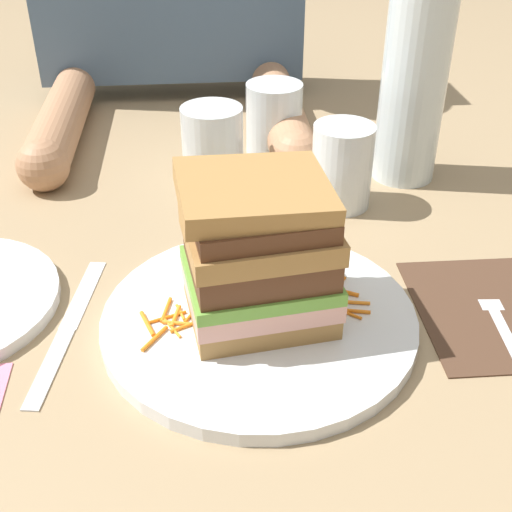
# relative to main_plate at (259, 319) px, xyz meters

# --- Properties ---
(ground_plane) EXTENTS (3.00, 3.00, 0.00)m
(ground_plane) POSITION_rel_main_plate_xyz_m (-0.01, 0.00, -0.01)
(ground_plane) COLOR #9E8460
(main_plate) EXTENTS (0.27, 0.27, 0.01)m
(main_plate) POSITION_rel_main_plate_xyz_m (0.00, 0.00, 0.00)
(main_plate) COLOR white
(main_plate) RESTS_ON ground_plane
(sandwich) EXTENTS (0.13, 0.12, 0.13)m
(sandwich) POSITION_rel_main_plate_xyz_m (-0.00, 0.00, 0.07)
(sandwich) COLOR #A87A42
(sandwich) RESTS_ON main_plate
(carrot_shred_0) EXTENTS (0.02, 0.03, 0.00)m
(carrot_shred_0) POSITION_rel_main_plate_xyz_m (-0.09, -0.03, 0.01)
(carrot_shred_0) COLOR orange
(carrot_shred_0) RESTS_ON main_plate
(carrot_shred_1) EXTENTS (0.01, 0.03, 0.00)m
(carrot_shred_1) POSITION_rel_main_plate_xyz_m (-0.07, 0.00, 0.01)
(carrot_shred_1) COLOR orange
(carrot_shred_1) RESTS_ON main_plate
(carrot_shred_2) EXTENTS (0.03, 0.01, 0.00)m
(carrot_shred_2) POSITION_rel_main_plate_xyz_m (-0.08, -0.00, 0.01)
(carrot_shred_2) COLOR orange
(carrot_shred_2) RESTS_ON main_plate
(carrot_shred_3) EXTENTS (0.02, 0.03, 0.00)m
(carrot_shred_3) POSITION_rel_main_plate_xyz_m (-0.08, -0.01, 0.01)
(carrot_shred_3) COLOR orange
(carrot_shred_3) RESTS_ON main_plate
(carrot_shred_4) EXTENTS (0.01, 0.02, 0.00)m
(carrot_shred_4) POSITION_rel_main_plate_xyz_m (-0.06, 0.00, 0.01)
(carrot_shred_4) COLOR orange
(carrot_shred_4) RESTS_ON main_plate
(carrot_shred_5) EXTENTS (0.03, 0.01, 0.00)m
(carrot_shred_5) POSITION_rel_main_plate_xyz_m (-0.06, -0.01, 0.01)
(carrot_shred_5) COLOR orange
(carrot_shred_5) RESTS_ON main_plate
(carrot_shred_6) EXTENTS (0.02, 0.03, 0.00)m
(carrot_shred_6) POSITION_rel_main_plate_xyz_m (-0.10, -0.01, 0.01)
(carrot_shred_6) COLOR orange
(carrot_shred_6) RESTS_ON main_plate
(carrot_shred_7) EXTENTS (0.01, 0.02, 0.00)m
(carrot_shred_7) POSITION_rel_main_plate_xyz_m (-0.07, 0.01, 0.01)
(carrot_shred_7) COLOR orange
(carrot_shred_7) RESTS_ON main_plate
(carrot_shred_8) EXTENTS (0.01, 0.03, 0.00)m
(carrot_shred_8) POSITION_rel_main_plate_xyz_m (-0.08, 0.01, 0.01)
(carrot_shred_8) COLOR orange
(carrot_shred_8) RESTS_ON main_plate
(carrot_shred_9) EXTENTS (0.02, 0.01, 0.00)m
(carrot_shred_9) POSITION_rel_main_plate_xyz_m (-0.07, -0.01, 0.01)
(carrot_shred_9) COLOR orange
(carrot_shred_9) RESTS_ON main_plate
(carrot_shred_10) EXTENTS (0.01, 0.03, 0.00)m
(carrot_shred_10) POSITION_rel_main_plate_xyz_m (0.07, -0.00, 0.01)
(carrot_shred_10) COLOR orange
(carrot_shred_10) RESTS_ON main_plate
(carrot_shred_11) EXTENTS (0.01, 0.02, 0.00)m
(carrot_shred_11) POSITION_rel_main_plate_xyz_m (0.07, 0.02, 0.01)
(carrot_shred_11) COLOR orange
(carrot_shred_11) RESTS_ON main_plate
(carrot_shred_12) EXTENTS (0.02, 0.01, 0.00)m
(carrot_shred_12) POSITION_rel_main_plate_xyz_m (0.08, 0.02, 0.01)
(carrot_shred_12) COLOR orange
(carrot_shred_12) RESTS_ON main_plate
(carrot_shred_13) EXTENTS (0.01, 0.03, 0.00)m
(carrot_shred_13) POSITION_rel_main_plate_xyz_m (0.06, 0.02, 0.01)
(carrot_shred_13) COLOR orange
(carrot_shred_13) RESTS_ON main_plate
(carrot_shred_14) EXTENTS (0.02, 0.03, 0.00)m
(carrot_shred_14) POSITION_rel_main_plate_xyz_m (0.07, 0.03, 0.01)
(carrot_shred_14) COLOR orange
(carrot_shred_14) RESTS_ON main_plate
(carrot_shred_15) EXTENTS (0.02, 0.02, 0.00)m
(carrot_shred_15) POSITION_rel_main_plate_xyz_m (0.08, -0.01, 0.01)
(carrot_shred_15) COLOR orange
(carrot_shred_15) RESTS_ON main_plate
(carrot_shred_16) EXTENTS (0.03, 0.01, 0.00)m
(carrot_shred_16) POSITION_rel_main_plate_xyz_m (0.08, -0.01, 0.01)
(carrot_shred_16) COLOR orange
(carrot_shred_16) RESTS_ON main_plate
(carrot_shred_17) EXTENTS (0.03, 0.01, 0.00)m
(carrot_shred_17) POSITION_rel_main_plate_xyz_m (0.09, 0.01, 0.01)
(carrot_shred_17) COLOR orange
(carrot_shred_17) RESTS_ON main_plate
(napkin_dark) EXTENTS (0.14, 0.17, 0.00)m
(napkin_dark) POSITION_rel_main_plate_xyz_m (0.21, 0.00, -0.01)
(napkin_dark) COLOR #4C3323
(napkin_dark) RESTS_ON ground_plane
(fork) EXTENTS (0.03, 0.17, 0.00)m
(fork) POSITION_rel_main_plate_xyz_m (0.21, -0.02, -0.00)
(fork) COLOR silver
(fork) RESTS_ON napkin_dark
(knife) EXTENTS (0.04, 0.20, 0.00)m
(knife) POSITION_rel_main_plate_xyz_m (-0.17, 0.01, -0.01)
(knife) COLOR silver
(knife) RESTS_ON ground_plane
(juice_glass) EXTENTS (0.07, 0.07, 0.10)m
(juice_glass) POSITION_rel_main_plate_xyz_m (0.11, 0.21, 0.03)
(juice_glass) COLOR white
(juice_glass) RESTS_ON ground_plane
(water_bottle) EXTENTS (0.08, 0.08, 0.29)m
(water_bottle) POSITION_rel_main_plate_xyz_m (0.21, 0.28, 0.12)
(water_bottle) COLOR silver
(water_bottle) RESTS_ON ground_plane
(empty_tumbler_0) EXTENTS (0.07, 0.07, 0.09)m
(empty_tumbler_0) POSITION_rel_main_plate_xyz_m (0.05, 0.36, 0.04)
(empty_tumbler_0) COLOR silver
(empty_tumbler_0) RESTS_ON ground_plane
(empty_tumbler_1) EXTENTS (0.07, 0.07, 0.09)m
(empty_tumbler_1) POSITION_rel_main_plate_xyz_m (-0.03, 0.29, 0.04)
(empty_tumbler_1) COLOR silver
(empty_tumbler_1) RESTS_ON ground_plane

